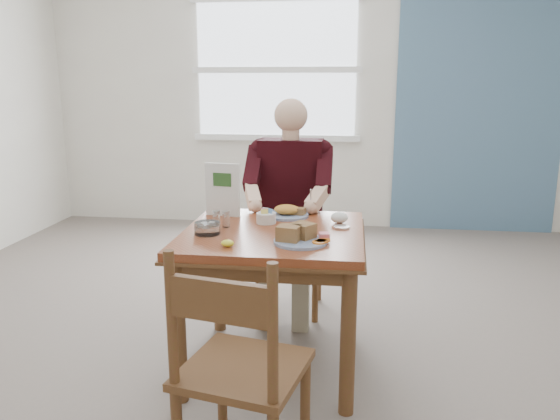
# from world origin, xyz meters

# --- Properties ---
(floor) EXTENTS (6.00, 6.00, 0.00)m
(floor) POSITION_xyz_m (0.00, 0.00, 0.00)
(floor) COLOR slate
(floor) RESTS_ON ground
(wall_back) EXTENTS (5.50, 0.00, 5.50)m
(wall_back) POSITION_xyz_m (0.00, 3.00, 1.40)
(wall_back) COLOR white
(wall_back) RESTS_ON ground
(accent_panel) EXTENTS (1.60, 0.02, 2.80)m
(accent_panel) POSITION_xyz_m (1.60, 2.98, 1.40)
(accent_panel) COLOR slate
(accent_panel) RESTS_ON ground
(lemon_wedge) EXTENTS (0.06, 0.04, 0.03)m
(lemon_wedge) POSITION_xyz_m (-0.17, -0.31, 0.77)
(lemon_wedge) COLOR yellow
(lemon_wedge) RESTS_ON table
(napkin) EXTENTS (0.10, 0.09, 0.06)m
(napkin) POSITION_xyz_m (0.33, 0.19, 0.78)
(napkin) COLOR white
(napkin) RESTS_ON table
(metal_dish) EXTENTS (0.10, 0.10, 0.01)m
(metal_dish) POSITION_xyz_m (0.34, 0.08, 0.75)
(metal_dish) COLOR silver
(metal_dish) RESTS_ON table
(window) EXTENTS (1.72, 0.04, 1.42)m
(window) POSITION_xyz_m (-0.40, 2.97, 1.60)
(window) COLOR white
(window) RESTS_ON wall_back
(table) EXTENTS (0.92, 0.92, 0.75)m
(table) POSITION_xyz_m (0.00, 0.00, 0.64)
(table) COLOR brown
(table) RESTS_ON ground
(chair_far) EXTENTS (0.42, 0.42, 0.95)m
(chair_far) POSITION_xyz_m (0.00, 0.80, 0.48)
(chair_far) COLOR #5A2F1D
(chair_far) RESTS_ON ground
(chair_near) EXTENTS (0.50, 0.50, 0.95)m
(chair_near) POSITION_xyz_m (0.01, -0.92, 0.48)
(chair_near) COLOR #5A2F1D
(chair_near) RESTS_ON ground
(diner) EXTENTS (0.53, 0.56, 1.39)m
(diner) POSITION_xyz_m (0.00, 0.71, 0.81)
(diner) COLOR gray
(diner) RESTS_ON chair_far
(near_plate) EXTENTS (0.32, 0.32, 0.08)m
(near_plate) POSITION_xyz_m (0.15, -0.20, 0.78)
(near_plate) COLOR white
(near_plate) RESTS_ON table
(far_plate) EXTENTS (0.30, 0.30, 0.07)m
(far_plate) POSITION_xyz_m (0.04, 0.30, 0.77)
(far_plate) COLOR white
(far_plate) RESTS_ON table
(caddy) EXTENTS (0.14, 0.14, 0.08)m
(caddy) POSITION_xyz_m (-0.06, 0.13, 0.78)
(caddy) COLOR white
(caddy) RESTS_ON table
(shakers) EXTENTS (0.09, 0.04, 0.09)m
(shakers) POSITION_xyz_m (-0.28, 0.02, 0.79)
(shakers) COLOR white
(shakers) RESTS_ON table
(creamer) EXTENTS (0.13, 0.13, 0.06)m
(creamer) POSITION_xyz_m (-0.31, -0.12, 0.78)
(creamer) COLOR white
(creamer) RESTS_ON table
(menu) EXTENTS (0.20, 0.05, 0.30)m
(menu) POSITION_xyz_m (-0.32, 0.26, 0.90)
(menu) COLOR white
(menu) RESTS_ON table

